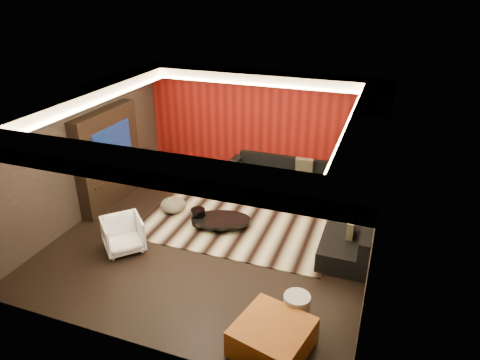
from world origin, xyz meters
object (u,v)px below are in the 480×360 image
at_px(white_side_table, 296,309).
at_px(orange_ottoman, 272,337).
at_px(armchair, 123,235).
at_px(sectional_sofa, 319,198).
at_px(coffee_table, 221,223).
at_px(drum_stool, 198,217).

xyz_separation_m(white_side_table, orange_ottoman, (-0.20, -0.62, -0.03)).
distance_m(armchair, sectional_sofa, 4.33).
relative_size(coffee_table, white_side_table, 2.49).
bearing_deg(white_side_table, armchair, 167.84).
xyz_separation_m(white_side_table, sectional_sofa, (-0.34, 3.66, 0.01)).
relative_size(coffee_table, armchair, 1.71).
xyz_separation_m(white_side_table, armchair, (-3.56, 0.77, 0.08)).
bearing_deg(white_side_table, coffee_table, 134.73).
bearing_deg(coffee_table, drum_stool, -174.65).
distance_m(drum_stool, white_side_table, 3.32).
distance_m(orange_ottoman, armchair, 3.64).
height_order(coffee_table, orange_ottoman, orange_ottoman).
bearing_deg(orange_ottoman, drum_stool, 131.68).
bearing_deg(white_side_table, drum_stool, 141.41).
bearing_deg(sectional_sofa, orange_ottoman, -88.07).
bearing_deg(drum_stool, orange_ottoman, -48.32).
relative_size(white_side_table, sectional_sofa, 0.14).
relative_size(drum_stool, sectional_sofa, 0.10).
xyz_separation_m(coffee_table, drum_stool, (-0.50, -0.05, 0.07)).
xyz_separation_m(drum_stool, white_side_table, (2.60, -2.07, 0.05)).
relative_size(drum_stool, armchair, 0.49).
xyz_separation_m(coffee_table, armchair, (-1.46, -1.35, 0.21)).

